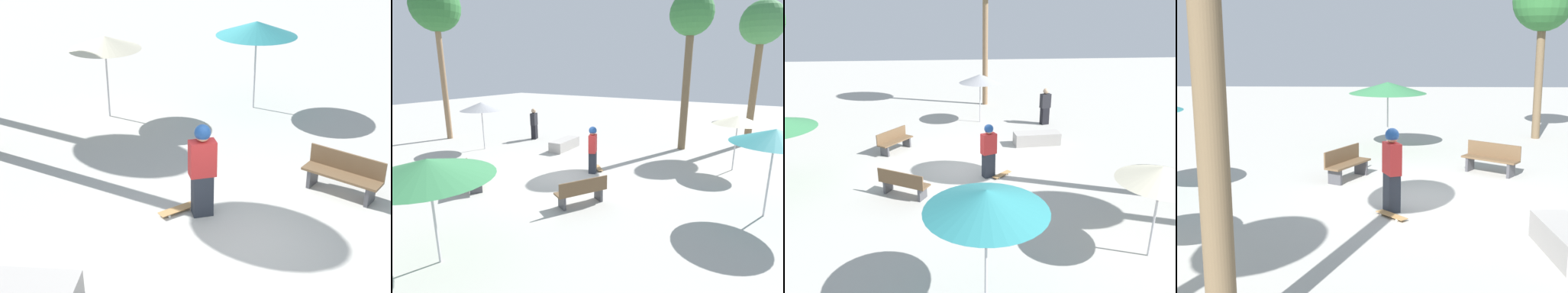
% 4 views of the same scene
% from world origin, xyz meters
% --- Properties ---
extents(ground_plane, '(60.00, 60.00, 0.00)m').
position_xyz_m(ground_plane, '(0.00, 0.00, 0.00)').
color(ground_plane, '#B2AFA8').
extents(skater_main, '(0.56, 0.43, 1.85)m').
position_xyz_m(skater_main, '(-0.87, 0.88, 1.00)').
color(skater_main, '#282D38').
rests_on(skater_main, ground_plane).
extents(skateboard, '(0.73, 0.69, 0.07)m').
position_xyz_m(skateboard, '(-1.34, 0.88, 0.06)').
color(skateboard, '#B7844C').
rests_on(skateboard, ground_plane).
extents(concrete_ledge, '(1.93, 0.80, 0.52)m').
position_xyz_m(concrete_ledge, '(-3.24, -2.15, 0.26)').
color(concrete_ledge, '#A8A39E').
rests_on(concrete_ledge, ground_plane).
extents(bench_near, '(1.61, 1.18, 0.85)m').
position_xyz_m(bench_near, '(1.85, 2.07, 0.43)').
color(bench_near, '#47474C').
rests_on(bench_near, ground_plane).
extents(bench_far, '(1.31, 1.55, 0.85)m').
position_xyz_m(bench_far, '(2.58, -1.92, 0.43)').
color(bench_far, '#47474C').
rests_on(bench_far, ground_plane).
extents(shade_umbrella_green, '(2.59, 2.59, 2.30)m').
position_xyz_m(shade_umbrella_green, '(5.79, 0.98, 2.11)').
color(shade_umbrella_green, '#B7B7BC').
rests_on(shade_umbrella_green, ground_plane).
extents(palm_tree_far_back, '(2.17, 2.17, 6.13)m').
position_xyz_m(palm_tree_far_back, '(8.12, -4.62, 4.93)').
color(palm_tree_far_back, brown).
rests_on(palm_tree_far_back, ground_plane).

